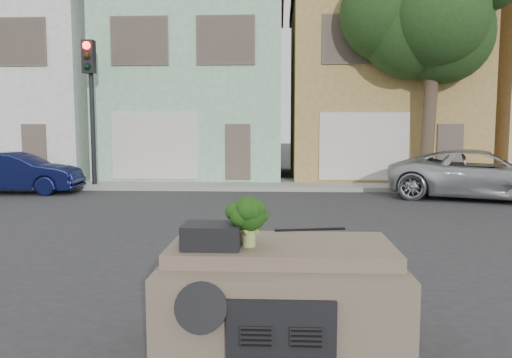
# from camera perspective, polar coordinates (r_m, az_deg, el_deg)

# --- Properties ---
(ground_plane) EXTENTS (120.00, 120.00, 0.00)m
(ground_plane) POSITION_cam_1_polar(r_m,az_deg,el_deg) (7.72, 2.83, -10.05)
(ground_plane) COLOR #303033
(ground_plane) RESTS_ON ground
(sidewalk) EXTENTS (40.00, 3.00, 0.15)m
(sidewalk) POSITION_cam_1_polar(r_m,az_deg,el_deg) (18.04, 2.82, -0.62)
(sidewalk) COLOR gray
(sidewalk) RESTS_ON ground
(townhouse_white) EXTENTS (7.20, 8.20, 7.55)m
(townhouse_white) POSITION_cam_1_polar(r_m,az_deg,el_deg) (24.57, -24.10, 9.25)
(townhouse_white) COLOR silver
(townhouse_white) RESTS_ON ground
(townhouse_mint) EXTENTS (7.20, 8.20, 7.55)m
(townhouse_mint) POSITION_cam_1_polar(r_m,az_deg,el_deg) (22.26, -6.32, 10.13)
(townhouse_mint) COLOR #93CFA4
(townhouse_mint) RESTS_ON ground
(townhouse_tan) EXTENTS (7.20, 8.20, 7.55)m
(townhouse_tan) POSITION_cam_1_polar(r_m,az_deg,el_deg) (22.34, 13.34, 9.99)
(townhouse_tan) COLOR #AA884A
(townhouse_tan) RESTS_ON ground
(navy_sedan) EXTENTS (4.10, 1.68, 1.32)m
(navy_sedan) POSITION_cam_1_polar(r_m,az_deg,el_deg) (17.88, -25.59, -1.49)
(navy_sedan) COLOR #0B1036
(navy_sedan) RESTS_ON ground
(silver_pickup) EXTENTS (5.80, 4.12, 1.47)m
(silver_pickup) POSITION_cam_1_polar(r_m,az_deg,el_deg) (16.24, 24.25, -2.12)
(silver_pickup) COLOR #A7A9AD
(silver_pickup) RESTS_ON ground
(traffic_signal) EXTENTS (0.40, 0.40, 5.10)m
(traffic_signal) POSITION_cam_1_polar(r_m,az_deg,el_deg) (18.13, -18.31, 6.96)
(traffic_signal) COLOR black
(traffic_signal) RESTS_ON ground
(tree_near) EXTENTS (4.40, 4.00, 8.50)m
(tree_near) POSITION_cam_1_polar(r_m,az_deg,el_deg) (18.06, 19.36, 12.35)
(tree_near) COLOR #1F3D17
(tree_near) RESTS_ON ground
(car_dashboard) EXTENTS (2.00, 1.80, 1.12)m
(car_dashboard) POSITION_cam_1_polar(r_m,az_deg,el_deg) (4.69, 2.88, -13.54)
(car_dashboard) COLOR #6C5C4A
(car_dashboard) RESTS_ON ground
(instrument_hump) EXTENTS (0.48, 0.38, 0.20)m
(instrument_hump) POSITION_cam_1_polar(r_m,az_deg,el_deg) (4.21, -5.05, -6.47)
(instrument_hump) COLOR black
(instrument_hump) RESTS_ON car_dashboard
(wiper_arm) EXTENTS (0.69, 0.15, 0.02)m
(wiper_arm) POSITION_cam_1_polar(r_m,az_deg,el_deg) (4.91, 6.19, -5.75)
(wiper_arm) COLOR black
(wiper_arm) RESTS_ON car_dashboard
(broccoli) EXTENTS (0.51, 0.51, 0.44)m
(broccoli) POSITION_cam_1_polar(r_m,az_deg,el_deg) (4.20, -0.80, -4.81)
(broccoli) COLOR #14340C
(broccoli) RESTS_ON car_dashboard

